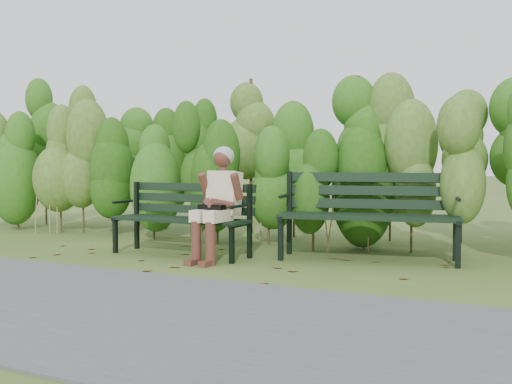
% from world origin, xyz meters
% --- Properties ---
extents(ground, '(80.00, 80.00, 0.00)m').
position_xyz_m(ground, '(0.00, 0.00, 0.00)').
color(ground, '#3E5B20').
extents(footpath, '(60.00, 2.50, 0.01)m').
position_xyz_m(footpath, '(0.00, -2.20, 0.01)').
color(footpath, '#474749').
rests_on(footpath, ground).
extents(hedge_band, '(11.04, 1.67, 2.42)m').
position_xyz_m(hedge_band, '(0.00, 1.86, 1.26)').
color(hedge_band, '#47381E').
rests_on(hedge_band, ground).
extents(leaf_litter, '(5.49, 2.28, 0.01)m').
position_xyz_m(leaf_litter, '(0.17, -0.14, 0.00)').
color(leaf_litter, brown).
rests_on(leaf_litter, ground).
extents(bench_left, '(1.69, 0.59, 0.84)m').
position_xyz_m(bench_left, '(-0.88, 0.25, 0.49)').
color(bench_left, black).
rests_on(bench_left, ground).
extents(bench_right, '(2.03, 1.00, 0.97)m').
position_xyz_m(bench_right, '(1.15, 0.87, 0.57)').
color(bench_right, black).
rests_on(bench_right, ground).
extents(seated_woman, '(0.51, 0.74, 1.26)m').
position_xyz_m(seated_woman, '(-0.32, 0.06, 0.71)').
color(seated_woman, beige).
rests_on(seated_woman, ground).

